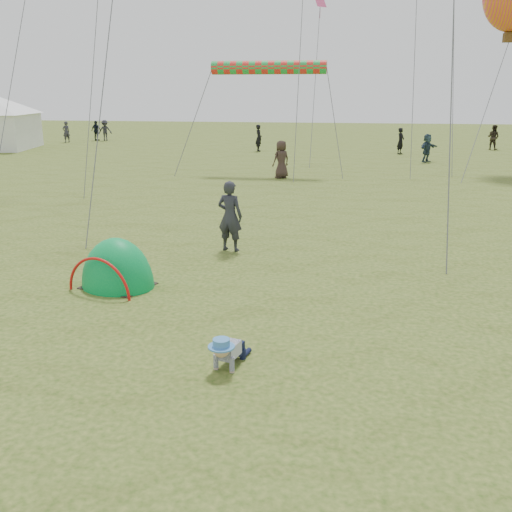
# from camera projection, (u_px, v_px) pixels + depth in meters

# --- Properties ---
(ground) EXTENTS (140.00, 140.00, 0.00)m
(ground) POSITION_uv_depth(u_px,v_px,m) (185.00, 352.00, 8.90)
(ground) COLOR #274511
(crawling_toddler) EXTENTS (0.65, 0.80, 0.54)m
(crawling_toddler) POSITION_uv_depth(u_px,v_px,m) (228.00, 350.00, 8.36)
(crawling_toddler) COLOR black
(crawling_toddler) RESTS_ON ground
(popup_tent) EXTENTS (1.91, 1.72, 2.07)m
(popup_tent) POSITION_uv_depth(u_px,v_px,m) (118.00, 286.00, 11.95)
(popup_tent) COLOR #00833D
(popup_tent) RESTS_ON ground
(standing_adult) EXTENTS (0.73, 0.56, 1.80)m
(standing_adult) POSITION_uv_depth(u_px,v_px,m) (230.00, 216.00, 14.40)
(standing_adult) COLOR #27272F
(standing_adult) RESTS_ON ground
(crowd_person_0) EXTENTS (0.67, 0.77, 1.79)m
(crowd_person_0) POSITION_uv_depth(u_px,v_px,m) (259.00, 138.00, 38.96)
(crowd_person_0) COLOR black
(crowd_person_0) RESTS_ON ground
(crowd_person_3) EXTENTS (1.25, 1.07, 1.68)m
(crowd_person_3) POSITION_uv_depth(u_px,v_px,m) (105.00, 130.00, 47.45)
(crowd_person_3) COLOR #28272E
(crowd_person_3) RESTS_ON ground
(crowd_person_6) EXTENTS (0.65, 0.73, 1.67)m
(crowd_person_6) POSITION_uv_depth(u_px,v_px,m) (401.00, 141.00, 37.28)
(crowd_person_6) COLOR black
(crowd_person_6) RESTS_ON ground
(crowd_person_7) EXTENTS (1.05, 1.02, 1.71)m
(crowd_person_7) POSITION_uv_depth(u_px,v_px,m) (493.00, 137.00, 39.99)
(crowd_person_7) COLOR black
(crowd_person_7) RESTS_ON ground
(crowd_person_8) EXTENTS (1.03, 0.64, 1.64)m
(crowd_person_8) POSITION_uv_depth(u_px,v_px,m) (96.00, 131.00, 47.45)
(crowd_person_8) COLOR black
(crowd_person_8) RESTS_ON ground
(crowd_person_10) EXTENTS (1.01, 0.98, 1.75)m
(crowd_person_10) POSITION_uv_depth(u_px,v_px,m) (281.00, 159.00, 26.74)
(crowd_person_10) COLOR #372823
(crowd_person_10) RESTS_ON ground
(crowd_person_11) EXTENTS (1.32, 1.46, 1.61)m
(crowd_person_11) POSITION_uv_depth(u_px,v_px,m) (427.00, 148.00, 32.91)
(crowd_person_11) COLOR #283B4A
(crowd_person_11) RESTS_ON ground
(crowd_person_12) EXTENTS (0.66, 0.72, 1.66)m
(crowd_person_12) POSITION_uv_depth(u_px,v_px,m) (66.00, 132.00, 45.82)
(crowd_person_12) COLOR #2F2D37
(crowd_person_12) RESTS_ON ground
(rainbow_tube_kite) EXTENTS (5.56, 0.64, 0.64)m
(rainbow_tube_kite) POSITION_uv_depth(u_px,v_px,m) (269.00, 67.00, 27.37)
(rainbow_tube_kite) COLOR red
(diamond_kite_5) EXTENTS (0.76, 0.76, 0.62)m
(diamond_kite_5) POSITION_uv_depth(u_px,v_px,m) (320.00, 2.00, 32.86)
(diamond_kite_5) COLOR #D54278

